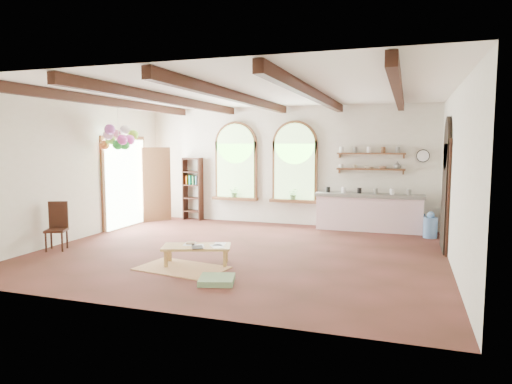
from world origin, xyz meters
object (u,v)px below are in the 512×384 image
at_px(side_chair, 57,236).
at_px(balloon_cluster, 118,138).
at_px(coffee_table, 197,248).
at_px(kitchen_counter, 369,212).

xyz_separation_m(side_chair, balloon_cluster, (0.25, 1.87, 2.04)).
xyz_separation_m(coffee_table, side_chair, (-3.26, 0.13, -0.02)).
height_order(coffee_table, balloon_cluster, balloon_cluster).
bearing_deg(kitchen_counter, balloon_cluster, -157.21).
relative_size(coffee_table, side_chair, 1.34).
relative_size(side_chair, balloon_cluster, 0.87).
height_order(side_chair, balloon_cluster, balloon_cluster).
bearing_deg(coffee_table, kitchen_counter, 58.44).
relative_size(kitchen_counter, balloon_cluster, 2.32).
bearing_deg(coffee_table, balloon_cluster, 146.38).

